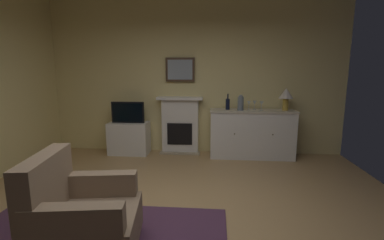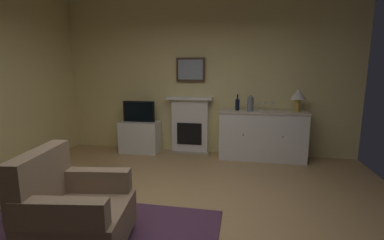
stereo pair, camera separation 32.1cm
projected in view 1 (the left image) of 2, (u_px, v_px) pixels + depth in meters
The scene contains 14 objects.
ground_plane at pixel (172, 231), 2.83m from camera, with size 5.66×5.56×0.10m, color tan.
wall_rear at pixel (194, 76), 5.25m from camera, with size 5.66×0.06×2.97m, color #EAD68C.
fireplace_unit at pixel (180, 125), 5.31m from camera, with size 0.87×0.30×1.10m.
framed_picture at pixel (180, 70), 5.17m from camera, with size 0.55×0.04×0.45m.
sideboard_cabinet at pixel (252, 134), 5.04m from camera, with size 1.54×0.49×0.89m.
table_lamp at pixel (286, 95), 4.86m from camera, with size 0.26×0.26×0.40m.
wine_bottle at pixel (228, 104), 5.00m from camera, with size 0.08×0.08×0.29m.
wine_glass_left at pixel (249, 104), 4.92m from camera, with size 0.07×0.07×0.16m.
wine_glass_center at pixel (255, 103), 4.98m from camera, with size 0.07×0.07×0.16m.
wine_glass_right at pixel (262, 104), 4.88m from camera, with size 0.07×0.07×0.16m.
vase_decorative at pixel (241, 103), 4.91m from camera, with size 0.11×0.11×0.28m.
tv_cabinet at pixel (129, 138), 5.28m from camera, with size 0.75×0.42×0.61m.
tv_set at pixel (128, 112), 5.17m from camera, with size 0.62×0.07×0.40m.
armchair at pixel (81, 216), 2.30m from camera, with size 0.91×0.88×0.92m.
Camera 1 is at (0.43, -2.55, 1.59)m, focal length 25.54 mm.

